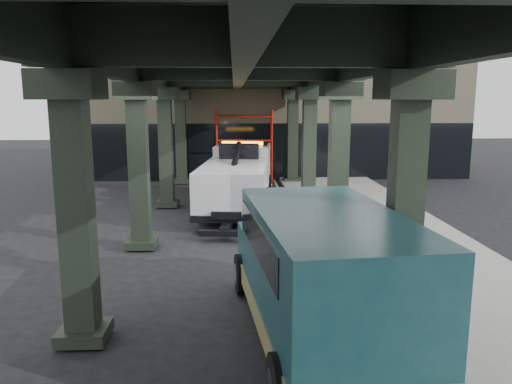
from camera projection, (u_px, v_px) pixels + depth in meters
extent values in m
plane|color=black|center=(256.00, 268.00, 13.50)|extent=(90.00, 90.00, 0.00)
cube|color=gray|center=(396.00, 243.00, 15.65)|extent=(5.00, 40.00, 0.15)
cube|color=silver|center=(307.00, 246.00, 15.54)|extent=(0.12, 38.00, 0.01)
cube|color=black|center=(405.00, 209.00, 9.23)|extent=(0.55, 0.55, 5.00)
cube|color=black|center=(412.00, 85.00, 8.82)|extent=(1.10, 1.10, 0.50)
cube|color=black|center=(398.00, 326.00, 9.65)|extent=(0.90, 0.90, 0.24)
cube|color=black|center=(338.00, 167.00, 15.12)|extent=(0.55, 0.55, 5.00)
cube|color=black|center=(341.00, 91.00, 14.71)|extent=(1.10, 1.10, 0.50)
cube|color=black|center=(336.00, 240.00, 15.54)|extent=(0.90, 0.90, 0.24)
cube|color=black|center=(309.00, 148.00, 21.02)|extent=(0.55, 0.55, 5.00)
cube|color=black|center=(310.00, 94.00, 20.60)|extent=(1.10, 1.10, 0.50)
cube|color=black|center=(308.00, 202.00, 21.44)|extent=(0.90, 0.90, 0.24)
cube|color=black|center=(293.00, 137.00, 26.91)|extent=(0.55, 0.55, 5.00)
cube|color=black|center=(293.00, 95.00, 26.50)|extent=(1.10, 1.10, 0.50)
cube|color=black|center=(292.00, 180.00, 27.33)|extent=(0.90, 0.90, 0.24)
cube|color=black|center=(76.00, 213.00, 8.97)|extent=(0.55, 0.55, 5.00)
cube|color=black|center=(68.00, 85.00, 8.56)|extent=(1.10, 1.10, 0.50)
cube|color=black|center=(85.00, 332.00, 9.39)|extent=(0.90, 0.90, 0.24)
cube|color=black|center=(139.00, 168.00, 14.87)|extent=(0.55, 0.55, 5.00)
cube|color=black|center=(136.00, 91.00, 14.45)|extent=(1.10, 1.10, 0.50)
cube|color=black|center=(142.00, 243.00, 15.29)|extent=(0.90, 0.90, 0.24)
cube|color=black|center=(166.00, 148.00, 20.76)|extent=(0.55, 0.55, 5.00)
cube|color=black|center=(164.00, 93.00, 20.35)|extent=(1.10, 1.10, 0.50)
cube|color=black|center=(168.00, 203.00, 21.18)|extent=(0.90, 0.90, 0.24)
cube|color=black|center=(181.00, 138.00, 26.65)|extent=(0.55, 0.55, 5.00)
cube|color=black|center=(180.00, 95.00, 26.24)|extent=(1.10, 1.10, 0.50)
cube|color=black|center=(182.00, 180.00, 27.08)|extent=(0.90, 0.90, 0.24)
cube|color=black|center=(341.00, 63.00, 14.57)|extent=(0.35, 32.00, 1.10)
cube|color=black|center=(134.00, 62.00, 14.31)|extent=(0.35, 32.00, 1.10)
cube|color=black|center=(239.00, 63.00, 14.44)|extent=(0.35, 32.00, 1.10)
cube|color=black|center=(239.00, 38.00, 14.31)|extent=(7.40, 32.00, 0.30)
cube|color=#C6B793|center=(273.00, 107.00, 32.50)|extent=(22.00, 10.00, 8.00)
cylinder|color=red|center=(217.00, 145.00, 27.71)|extent=(0.08, 0.08, 4.00)
cylinder|color=red|center=(217.00, 147.00, 26.92)|extent=(0.08, 0.08, 4.00)
cylinder|color=red|center=(271.00, 145.00, 27.84)|extent=(0.08, 0.08, 4.00)
cylinder|color=red|center=(272.00, 146.00, 27.05)|extent=(0.08, 0.08, 4.00)
cylinder|color=red|center=(244.00, 163.00, 27.96)|extent=(3.00, 0.08, 0.08)
cylinder|color=red|center=(244.00, 140.00, 27.72)|extent=(3.00, 0.08, 0.08)
cylinder|color=red|center=(244.00, 116.00, 27.48)|extent=(3.00, 0.08, 0.08)
cube|color=black|center=(237.00, 194.00, 20.23)|extent=(1.81, 7.67, 0.25)
cube|color=silver|center=(243.00, 165.00, 22.61)|extent=(2.63, 2.67, 1.83)
cube|color=silver|center=(245.00, 173.00, 23.75)|extent=(2.45, 0.96, 0.91)
cube|color=black|center=(243.00, 153.00, 22.77)|extent=(2.36, 1.55, 0.86)
cube|color=silver|center=(234.00, 183.00, 18.96)|extent=(2.95, 5.30, 1.42)
cube|color=orange|center=(242.00, 143.00, 22.23)|extent=(1.85, 0.47, 0.16)
cube|color=black|center=(239.00, 151.00, 20.77)|extent=(1.68, 0.78, 0.61)
cylinder|color=black|center=(235.00, 163.00, 19.02)|extent=(0.61, 3.56, 1.36)
cube|color=black|center=(226.00, 226.00, 16.61)|extent=(0.45, 1.44, 0.18)
cube|color=black|center=(224.00, 233.00, 15.92)|extent=(1.64, 0.42, 0.18)
cylinder|color=black|center=(220.00, 186.00, 23.16)|extent=(0.47, 1.15, 1.12)
cylinder|color=silver|center=(220.00, 186.00, 23.16)|extent=(0.46, 0.65, 0.61)
cylinder|color=black|center=(268.00, 186.00, 23.03)|extent=(0.47, 1.15, 1.12)
cylinder|color=silver|center=(268.00, 186.00, 23.03)|extent=(0.46, 0.65, 0.61)
cylinder|color=black|center=(209.00, 200.00, 19.88)|extent=(0.47, 1.15, 1.12)
cylinder|color=silver|center=(209.00, 200.00, 19.88)|extent=(0.46, 0.65, 0.61)
cylinder|color=black|center=(264.00, 201.00, 19.74)|extent=(0.47, 1.15, 1.12)
cylinder|color=silver|center=(264.00, 201.00, 19.74)|extent=(0.46, 0.65, 0.61)
cylinder|color=black|center=(203.00, 207.00, 18.58)|extent=(0.47, 1.15, 1.12)
cylinder|color=silver|center=(203.00, 207.00, 18.58)|extent=(0.46, 0.65, 0.61)
cylinder|color=black|center=(263.00, 208.00, 18.45)|extent=(0.47, 1.15, 1.12)
cylinder|color=silver|center=(263.00, 208.00, 18.45)|extent=(0.46, 0.65, 0.61)
cube|color=#11383F|center=(289.00, 247.00, 11.83)|extent=(2.41, 1.46, 1.01)
cube|color=#11383F|center=(326.00, 273.00, 8.75)|extent=(2.86, 5.26, 2.18)
cube|color=olive|center=(318.00, 310.00, 9.35)|extent=(3.04, 6.49, 0.39)
cube|color=black|center=(293.00, 214.00, 11.23)|extent=(2.22, 0.71, 0.93)
cube|color=black|center=(322.00, 237.00, 8.97)|extent=(2.79, 4.26, 0.62)
cube|color=silver|center=(284.00, 257.00, 12.49)|extent=(2.24, 0.37, 0.34)
cylinder|color=black|center=(242.00, 274.00, 11.72)|extent=(0.41, 0.97, 0.94)
cylinder|color=silver|center=(242.00, 274.00, 11.72)|extent=(0.41, 0.55, 0.52)
cylinder|color=black|center=(334.00, 269.00, 12.04)|extent=(0.41, 0.97, 0.94)
cylinder|color=silver|center=(334.00, 269.00, 12.04)|extent=(0.41, 0.55, 0.52)
cylinder|color=black|center=(429.00, 373.00, 7.47)|extent=(0.41, 0.97, 0.94)
cylinder|color=silver|center=(429.00, 373.00, 7.47)|extent=(0.41, 0.55, 0.52)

